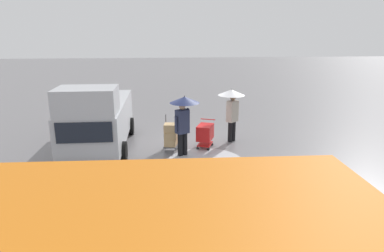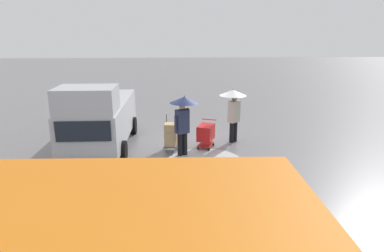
{
  "view_description": "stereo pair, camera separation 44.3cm",
  "coord_description": "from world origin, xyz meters",
  "px_view_note": "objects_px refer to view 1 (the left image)",
  "views": [
    {
      "loc": [
        0.92,
        12.67,
        4.25
      ],
      "look_at": [
        -0.12,
        1.41,
        1.05
      ],
      "focal_mm": 31.23,
      "sensor_mm": 36.0,
      "label": 1
    },
    {
      "loc": [
        0.48,
        12.71,
        4.25
      ],
      "look_at": [
        -0.12,
        1.41,
        1.05
      ],
      "focal_mm": 31.23,
      "sensor_mm": 36.0,
      "label": 2
    }
  ],
  "objects_px": {
    "shopping_cart_vendor": "(205,133)",
    "pedestrian_black_side": "(184,112)",
    "hand_dolly_boxes": "(171,135)",
    "pedestrian_pink_side": "(232,103)",
    "cargo_van_parked_right": "(98,119)"
  },
  "relations": [
    {
      "from": "shopping_cart_vendor",
      "to": "pedestrian_black_side",
      "type": "height_order",
      "value": "pedestrian_black_side"
    },
    {
      "from": "cargo_van_parked_right",
      "to": "hand_dolly_boxes",
      "type": "height_order",
      "value": "cargo_van_parked_right"
    },
    {
      "from": "cargo_van_parked_right",
      "to": "pedestrian_pink_side",
      "type": "xyz_separation_m",
      "value": [
        -5.04,
        -0.49,
        0.41
      ]
    },
    {
      "from": "pedestrian_pink_side",
      "to": "pedestrian_black_side",
      "type": "height_order",
      "value": "same"
    },
    {
      "from": "cargo_van_parked_right",
      "to": "hand_dolly_boxes",
      "type": "xyz_separation_m",
      "value": [
        -2.62,
        0.4,
        -0.58
      ]
    },
    {
      "from": "pedestrian_black_side",
      "to": "shopping_cart_vendor",
      "type": "bearing_deg",
      "value": -140.15
    },
    {
      "from": "pedestrian_pink_side",
      "to": "pedestrian_black_side",
      "type": "relative_size",
      "value": 1.0
    },
    {
      "from": "hand_dolly_boxes",
      "to": "pedestrian_pink_side",
      "type": "xyz_separation_m",
      "value": [
        -2.42,
        -0.88,
        0.99
      ]
    },
    {
      "from": "shopping_cart_vendor",
      "to": "cargo_van_parked_right",
      "type": "bearing_deg",
      "value": -1.76
    },
    {
      "from": "pedestrian_black_side",
      "to": "hand_dolly_boxes",
      "type": "bearing_deg",
      "value": -44.61
    },
    {
      "from": "pedestrian_pink_side",
      "to": "pedestrian_black_side",
      "type": "xyz_separation_m",
      "value": [
        1.97,
        1.33,
        0.0
      ]
    },
    {
      "from": "hand_dolly_boxes",
      "to": "shopping_cart_vendor",
      "type": "bearing_deg",
      "value": -168.11
    },
    {
      "from": "shopping_cart_vendor",
      "to": "hand_dolly_boxes",
      "type": "relative_size",
      "value": 0.77
    },
    {
      "from": "cargo_van_parked_right",
      "to": "hand_dolly_boxes",
      "type": "bearing_deg",
      "value": 171.43
    },
    {
      "from": "pedestrian_pink_side",
      "to": "pedestrian_black_side",
      "type": "distance_m",
      "value": 2.38
    }
  ]
}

